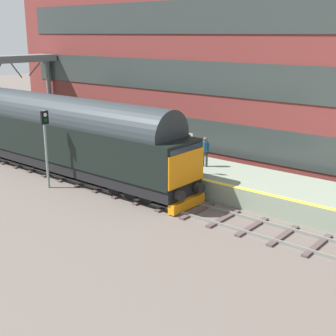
{
  "coord_description": "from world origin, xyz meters",
  "views": [
    {
      "loc": [
        -16.95,
        -16.58,
        8.11
      ],
      "look_at": [
        0.2,
        -2.43,
        1.76
      ],
      "focal_mm": 50.63,
      "sensor_mm": 36.0,
      "label": 1
    }
  ],
  "objects_px": {
    "diesel_locomotive": "(54,131)",
    "platform_number_sign": "(189,147)",
    "signal_post_mid": "(46,140)",
    "waiting_passenger": "(205,149)"
  },
  "relations": [
    {
      "from": "diesel_locomotive",
      "to": "signal_post_mid",
      "type": "bearing_deg",
      "value": -134.87
    },
    {
      "from": "signal_post_mid",
      "to": "waiting_passenger",
      "type": "xyz_separation_m",
      "value": [
        5.98,
        -6.12,
        -0.65
      ]
    },
    {
      "from": "signal_post_mid",
      "to": "platform_number_sign",
      "type": "distance_m",
      "value": 7.62
    },
    {
      "from": "diesel_locomotive",
      "to": "platform_number_sign",
      "type": "xyz_separation_m",
      "value": [
        2.05,
        -8.53,
        -0.05
      ]
    },
    {
      "from": "diesel_locomotive",
      "to": "waiting_passenger",
      "type": "relative_size",
      "value": 12.34
    },
    {
      "from": "diesel_locomotive",
      "to": "signal_post_mid",
      "type": "distance_m",
      "value": 3.09
    },
    {
      "from": "diesel_locomotive",
      "to": "platform_number_sign",
      "type": "bearing_deg",
      "value": -76.51
    },
    {
      "from": "signal_post_mid",
      "to": "platform_number_sign",
      "type": "height_order",
      "value": "signal_post_mid"
    },
    {
      "from": "signal_post_mid",
      "to": "diesel_locomotive",
      "type": "bearing_deg",
      "value": 45.13
    },
    {
      "from": "waiting_passenger",
      "to": "diesel_locomotive",
      "type": "bearing_deg",
      "value": 16.04
    }
  ]
}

